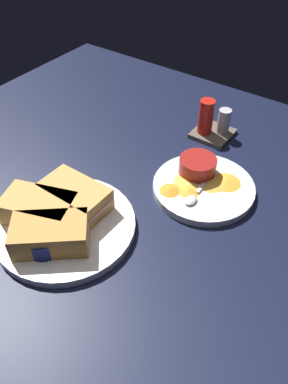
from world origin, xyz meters
TOP-DOWN VIEW (x-y plane):
  - ground_plane at (0.00, 0.00)cm, footprint 110.00×110.00cm
  - plate_sandwich_main at (0.05, -13.26)cm, footprint 26.24×26.24cm
  - sandwich_half_near at (-1.41, -8.50)cm, footprint 13.37×7.81cm
  - sandwich_half_far at (-4.71, -14.73)cm, footprint 14.82×11.44cm
  - sandwich_half_extra at (1.52, -18.03)cm, footprint 14.88×14.11cm
  - ramekin_dark_sauce at (0.89, -19.11)cm, footprint 7.36×7.36cm
  - spoon_by_dark_ramekin at (2.26, -13.53)cm, footprint 3.82×9.92cm
  - plate_chips_companion at (15.97, 11.06)cm, footprint 21.03×21.03cm
  - ramekin_light_gravy at (12.81, 13.69)cm, footprint 7.87×7.87cm
  - spoon_by_gravy_ramekin at (16.17, 6.47)cm, footprint 2.34×9.91cm
  - plantain_chip_scatter at (15.25, 10.51)cm, footprint 15.29×15.88cm
  - condiment_caddy at (7.71, 29.90)cm, footprint 9.00×9.00cm

SIDE VIEW (x-z plane):
  - ground_plane at x=0.00cm, z-range -3.00..0.00cm
  - plate_sandwich_main at x=0.05cm, z-range 0.00..1.60cm
  - plate_chips_companion at x=15.97cm, z-range 0.00..1.60cm
  - plantain_chip_scatter at x=15.25cm, z-range 1.60..2.20cm
  - spoon_by_dark_ramekin at x=2.26cm, z-range 1.56..2.36cm
  - spoon_by_gravy_ramekin at x=16.17cm, z-range 1.56..2.36cm
  - ramekin_dark_sauce at x=0.89cm, z-range 1.74..5.06cm
  - condiment_caddy at x=7.71cm, z-range -1.34..8.16cm
  - ramekin_light_gravy at x=12.81cm, z-range 1.74..5.32cm
  - sandwich_half_near at x=-1.41cm, z-range 1.60..6.40cm
  - sandwich_half_far at x=-4.71cm, z-range 1.60..6.40cm
  - sandwich_half_extra at x=1.52cm, z-range 1.60..6.40cm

